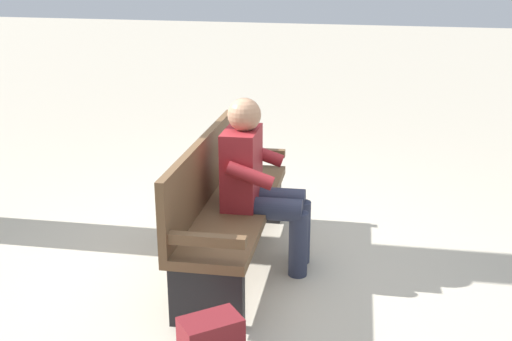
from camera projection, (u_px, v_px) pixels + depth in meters
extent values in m
plane|color=#B7AD99|center=(235.00, 264.00, 4.30)|extent=(40.00, 40.00, 0.00)
cube|color=brown|center=(234.00, 208.00, 4.16)|extent=(1.84, 0.66, 0.06)
cube|color=brown|center=(203.00, 171.00, 4.12)|extent=(1.80, 0.23, 0.45)
cube|color=brown|center=(255.00, 152.00, 4.91)|extent=(0.11, 0.48, 0.06)
cube|color=brown|center=(203.00, 240.00, 3.32)|extent=(0.11, 0.48, 0.06)
cube|color=black|center=(254.00, 198.00, 4.98)|extent=(0.12, 0.44, 0.39)
cube|color=black|center=(207.00, 296.00, 3.49)|extent=(0.12, 0.44, 0.39)
cube|color=maroon|center=(242.00, 167.00, 4.08)|extent=(0.42, 0.26, 0.52)
sphere|color=#A87A5B|center=(244.00, 115.00, 3.97)|extent=(0.22, 0.22, 0.22)
cylinder|color=#282D42|center=(275.00, 198.00, 4.22)|extent=(0.19, 0.43, 0.15)
cylinder|color=#282D42|center=(270.00, 209.00, 4.03)|extent=(0.19, 0.43, 0.15)
cylinder|color=#282D42|center=(301.00, 232.00, 4.27)|extent=(0.13, 0.13, 0.45)
cylinder|color=#282D42|center=(298.00, 244.00, 4.08)|extent=(0.13, 0.13, 0.45)
cylinder|color=maroon|center=(262.00, 154.00, 4.29)|extent=(0.12, 0.32, 0.18)
cylinder|color=maroon|center=(250.00, 176.00, 3.84)|extent=(0.12, 0.32, 0.18)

